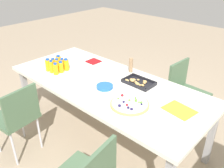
{
  "coord_description": "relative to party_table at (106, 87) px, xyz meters",
  "views": [
    {
      "loc": [
        1.6,
        -1.62,
        1.93
      ],
      "look_at": [
        0.1,
        -0.01,
        0.76
      ],
      "focal_mm": 38.28,
      "sensor_mm": 36.0,
      "label": 1
    }
  ],
  "objects": [
    {
      "name": "juice_bottle_4",
      "position": [
        -0.64,
        -0.17,
        0.13
      ],
      "size": [
        0.05,
        0.05,
        0.15
      ],
      "color": "#FAAE14",
      "rests_on": "party_table"
    },
    {
      "name": "juice_bottle_6",
      "position": [
        -0.71,
        -0.09,
        0.13
      ],
      "size": [
        0.06,
        0.06,
        0.15
      ],
      "color": "#F9AB14",
      "rests_on": "party_table"
    },
    {
      "name": "napkin_stack",
      "position": [
        -0.51,
        0.3,
        0.06
      ],
      "size": [
        0.15,
        0.15,
        0.01
      ],
      "primitive_type": "cube",
      "color": "red",
      "rests_on": "party_table"
    },
    {
      "name": "juice_bottle_1",
      "position": [
        -0.64,
        -0.25,
        0.13
      ],
      "size": [
        0.05,
        0.05,
        0.15
      ],
      "color": "#F9AB14",
      "rests_on": "party_table"
    },
    {
      "name": "juice_bottle_7",
      "position": [
        -0.63,
        -0.1,
        0.12
      ],
      "size": [
        0.05,
        0.05,
        0.13
      ],
      "color": "#FAAB14",
      "rests_on": "party_table"
    },
    {
      "name": "party_table",
      "position": [
        0.0,
        0.0,
        0.0
      ],
      "size": [
        2.27,
        0.98,
        0.74
      ],
      "color": "silver",
      "rests_on": "ground_plane"
    },
    {
      "name": "ground_plane",
      "position": [
        0.0,
        0.0,
        -0.68
      ],
      "size": [
        12.0,
        12.0,
        0.0
      ],
      "primitive_type": "plane",
      "color": "tan"
    },
    {
      "name": "paper_folder",
      "position": [
        0.84,
        0.06,
        0.06
      ],
      "size": [
        0.29,
        0.23,
        0.01
      ],
      "primitive_type": "cube",
      "rotation": [
        0.0,
        0.0,
        -0.14
      ],
      "color": "yellow",
      "rests_on": "party_table"
    },
    {
      "name": "juice_bottle_8",
      "position": [
        -0.57,
        -0.09,
        0.12
      ],
      "size": [
        0.06,
        0.06,
        0.14
      ],
      "color": "#FAAB14",
      "rests_on": "party_table"
    },
    {
      "name": "juice_bottle_3",
      "position": [
        -0.71,
        -0.17,
        0.12
      ],
      "size": [
        0.05,
        0.05,
        0.13
      ],
      "color": "#FAAC14",
      "rests_on": "party_table"
    },
    {
      "name": "cardboard_tube",
      "position": [
        0.03,
        0.39,
        0.14
      ],
      "size": [
        0.04,
        0.04,
        0.17
      ],
      "primitive_type": "cylinder",
      "color": "#9E7A56",
      "rests_on": "party_table"
    },
    {
      "name": "plate_stack",
      "position": [
        0.08,
        -0.1,
        0.07
      ],
      "size": [
        0.17,
        0.17,
        0.03
      ],
      "color": "blue",
      "rests_on": "party_table"
    },
    {
      "name": "fruit_pizza",
      "position": [
        0.47,
        -0.17,
        0.07
      ],
      "size": [
        0.36,
        0.36,
        0.05
      ],
      "color": "tan",
      "rests_on": "party_table"
    },
    {
      "name": "juice_bottle_0",
      "position": [
        -0.71,
        -0.24,
        0.13
      ],
      "size": [
        0.06,
        0.06,
        0.15
      ],
      "color": "#F9AF14",
      "rests_on": "party_table"
    },
    {
      "name": "chair_far_right",
      "position": [
        0.52,
        0.85,
        -0.18
      ],
      "size": [
        0.42,
        0.42,
        0.83
      ],
      "rotation": [
        0.0,
        0.0,
        -1.63
      ],
      "color": "#4C6B4C",
      "rests_on": "ground_plane"
    },
    {
      "name": "juice_bottle_5",
      "position": [
        -0.56,
        -0.17,
        0.12
      ],
      "size": [
        0.06,
        0.06,
        0.14
      ],
      "color": "#FAAD14",
      "rests_on": "party_table"
    },
    {
      "name": "juice_bottle_2",
      "position": [
        -0.56,
        -0.24,
        0.12
      ],
      "size": [
        0.06,
        0.06,
        0.14
      ],
      "color": "#FAAC14",
      "rests_on": "party_table"
    },
    {
      "name": "snack_tray",
      "position": [
        0.27,
        0.21,
        0.07
      ],
      "size": [
        0.33,
        0.21,
        0.04
      ],
      "color": "black",
      "rests_on": "party_table"
    },
    {
      "name": "chair_near_left",
      "position": [
        -0.48,
        -0.82,
        -0.18
      ],
      "size": [
        0.45,
        0.45,
        0.83
      ],
      "rotation": [
        0.0,
        0.0,
        1.69
      ],
      "color": "#4C6B4C",
      "rests_on": "ground_plane"
    }
  ]
}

